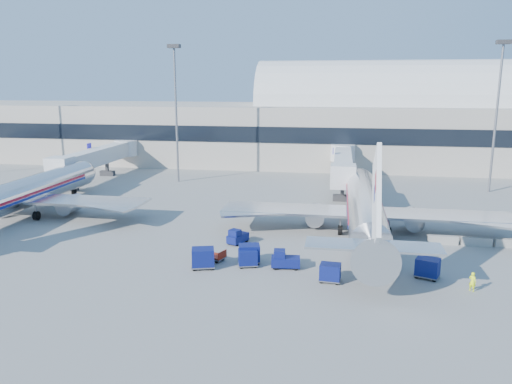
% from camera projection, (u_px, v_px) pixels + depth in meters
% --- Properties ---
extents(ground, '(260.00, 260.00, 0.00)m').
position_uv_depth(ground, '(270.00, 241.00, 53.12)').
color(ground, gray).
rests_on(ground, ground).
extents(terminal, '(170.00, 28.15, 21.00)m').
position_uv_depth(terminal, '(244.00, 125.00, 107.62)').
color(terminal, '#B2AA9E').
rests_on(terminal, ground).
extents(airliner_main, '(32.00, 37.26, 12.07)m').
position_uv_depth(airliner_main, '(365.00, 208.00, 55.20)').
color(airliner_main, silver).
rests_on(airliner_main, ground).
extents(airliner_mid, '(32.00, 37.26, 12.07)m').
position_uv_depth(airliner_mid, '(20.00, 194.00, 62.04)').
color(airliner_mid, silver).
rests_on(airliner_mid, ground).
extents(jetbridge_near, '(4.40, 27.50, 6.25)m').
position_uv_depth(jetbridge_near, '(343.00, 162.00, 80.71)').
color(jetbridge_near, silver).
rests_on(jetbridge_near, ground).
extents(jetbridge_mid, '(4.40, 27.50, 6.25)m').
position_uv_depth(jetbridge_mid, '(101.00, 156.00, 87.54)').
color(jetbridge_mid, silver).
rests_on(jetbridge_mid, ground).
extents(mast_west, '(2.00, 1.20, 22.60)m').
position_uv_depth(mast_west, '(176.00, 93.00, 82.10)').
color(mast_west, slate).
rests_on(mast_west, ground).
extents(mast_east, '(2.00, 1.20, 22.60)m').
position_uv_depth(mast_east, '(498.00, 95.00, 73.96)').
color(mast_east, slate).
rests_on(mast_east, ground).
extents(barrier_near, '(3.00, 0.55, 0.90)m').
position_uv_depth(barrier_near, '(443.00, 240.00, 52.02)').
color(barrier_near, '#9E9E96').
rests_on(barrier_near, ground).
extents(barrier_mid, '(3.00, 0.55, 0.90)m').
position_uv_depth(barrier_mid, '(476.00, 242.00, 51.48)').
color(barrier_mid, '#9E9E96').
rests_on(barrier_mid, ground).
extents(barrier_far, '(3.00, 0.55, 0.90)m').
position_uv_depth(barrier_far, '(510.00, 243.00, 50.94)').
color(barrier_far, '#9E9E96').
rests_on(barrier_far, ground).
extents(tug_lead, '(2.71, 1.54, 1.69)m').
position_uv_depth(tug_lead, '(284.00, 260.00, 45.26)').
color(tug_lead, '#0B1355').
rests_on(tug_lead, ground).
extents(tug_right, '(2.70, 2.27, 1.58)m').
position_uv_depth(tug_right, '(366.00, 251.00, 47.86)').
color(tug_right, '#0B1355').
rests_on(tug_right, ground).
extents(tug_left, '(2.13, 2.74, 1.60)m').
position_uv_depth(tug_left, '(237.00, 237.00, 52.17)').
color(tug_left, '#0B1355').
rests_on(tug_left, ground).
extents(cart_train_a, '(2.32, 1.98, 1.77)m').
position_uv_depth(cart_train_a, '(249.00, 253.00, 46.47)').
color(cart_train_a, '#0B1355').
rests_on(cart_train_a, ground).
extents(cart_train_b, '(2.09, 1.80, 1.57)m').
position_uv_depth(cart_train_b, '(248.00, 258.00, 45.63)').
color(cart_train_b, '#0B1355').
rests_on(cart_train_b, ground).
extents(cart_train_c, '(2.47, 2.13, 1.86)m').
position_uv_depth(cart_train_c, '(203.00, 258.00, 45.16)').
color(cart_train_c, '#0B1355').
rests_on(cart_train_c, ground).
extents(cart_solo_near, '(1.92, 1.54, 1.58)m').
position_uv_depth(cart_solo_near, '(330.00, 272.00, 42.08)').
color(cart_solo_near, '#0B1355').
rests_on(cart_solo_near, ground).
extents(cart_solo_far, '(2.41, 2.15, 1.76)m').
position_uv_depth(cart_solo_far, '(428.00, 268.00, 42.91)').
color(cart_solo_far, '#0B1355').
rests_on(cart_solo_far, ground).
extents(cart_open_red, '(2.37, 2.02, 0.54)m').
position_uv_depth(cart_open_red, '(214.00, 257.00, 47.23)').
color(cart_open_red, slate).
rests_on(cart_open_red, ground).
extents(ramp_worker, '(0.70, 0.68, 1.62)m').
position_uv_depth(ramp_worker, '(472.00, 282.00, 40.20)').
color(ramp_worker, '#D2F219').
rests_on(ramp_worker, ground).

